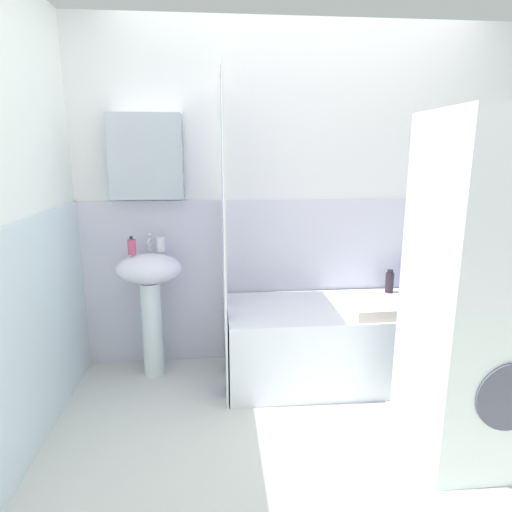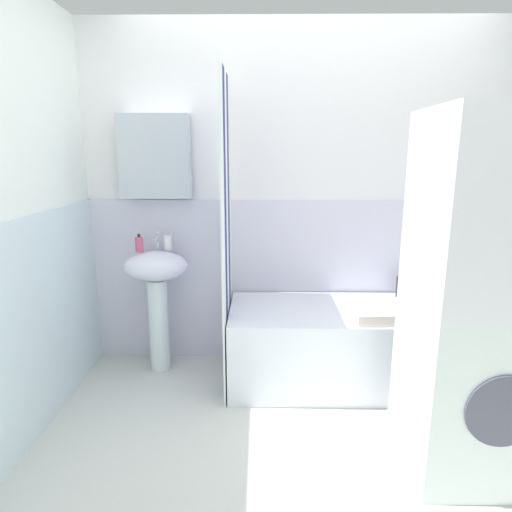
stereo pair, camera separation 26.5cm
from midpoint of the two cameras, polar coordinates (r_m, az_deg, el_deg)
The scene contains 14 objects.
ground_plane at distance 2.46m, azimuth 12.31°, elevation -25.90°, with size 4.80×5.60×0.04m, color silver.
wall_back_tiled at distance 3.18m, azimuth 7.69°, elevation 6.21°, with size 3.60×0.18×2.40m.
wall_left_tiled at distance 2.51m, azimuth -25.89°, elevation 2.63°, with size 0.07×1.81×2.40m.
sink at distance 3.08m, azimuth -10.41°, elevation -3.69°, with size 0.44×0.34×0.87m.
faucet at distance 3.09m, azimuth -10.35°, elevation 1.96°, with size 0.03×0.12×0.12m.
soap_dispenser at distance 3.03m, azimuth -12.55°, elevation 1.50°, with size 0.05×0.05×0.13m.
toothbrush_cup at distance 3.07m, azimuth -8.98°, elevation 1.73°, with size 0.06×0.06×0.10m, color silver.
bathtub at distance 3.10m, azimuth 13.93°, elevation -11.22°, with size 1.54×0.69×0.52m, color white.
shower_curtain at distance 2.79m, azimuth -1.13°, elevation 2.46°, with size 0.01×0.69×2.00m.
conditioner_bottle at distance 3.42m, azimuth 24.31°, elevation -3.35°, with size 0.05×0.05×0.20m.
lotion_bottle at distance 3.38m, azimuth 22.80°, elevation -3.19°, with size 0.06×0.06×0.23m.
body_wash_bottle at distance 3.33m, azimuth 20.46°, elevation -3.71°, with size 0.06×0.06×0.17m.
towel_folded at distance 2.82m, azimuth 18.14°, elevation -7.50°, with size 0.28×0.19×0.07m, color beige.
washer_dryer_stack at distance 2.34m, azimuth 30.25°, elevation -5.18°, with size 0.60×0.57×1.71m.
Camera 2 is at (-0.32, -1.87, 1.52)m, focal length 30.76 mm.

